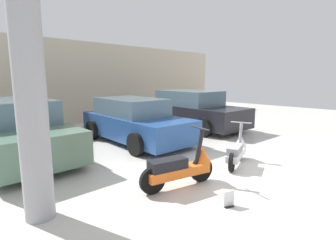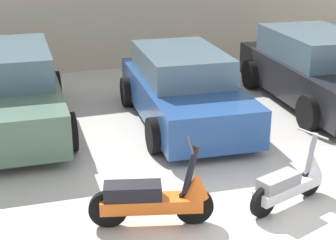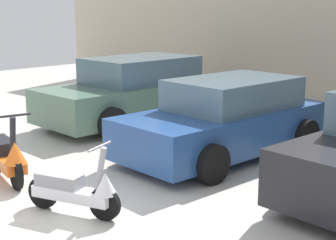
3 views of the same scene
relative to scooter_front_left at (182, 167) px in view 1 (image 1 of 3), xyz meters
The scene contains 9 objects.
ground_plane 1.47m from the scooter_front_left, 24.34° to the right, with size 28.00×28.00×0.00m, color beige.
wall_back 7.97m from the scooter_front_left, 80.53° to the left, with size 19.60×0.12×3.57m, color beige.
scooter_front_left is the anchor object (origin of this frame).
scooter_front_right 1.87m from the scooter_front_left, ahead, with size 1.32×0.67×0.96m.
car_rear_left 4.43m from the scooter_front_left, 110.95° to the left, with size 2.23×4.42×1.48m.
car_rear_center 3.75m from the scooter_front_left, 64.75° to the left, with size 2.16×4.13×1.37m.
car_rear_right 5.90m from the scooter_front_left, 37.11° to the left, with size 2.37×4.51×1.49m.
placard_near_left_scooter 1.08m from the scooter_front_left, 93.09° to the right, with size 0.20×0.17×0.26m.
support_column_side 2.77m from the scooter_front_left, 161.69° to the left, with size 0.41×0.41×3.57m, color #99999E.
Camera 1 is at (-4.80, -2.50, 2.04)m, focal length 28.00 mm.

